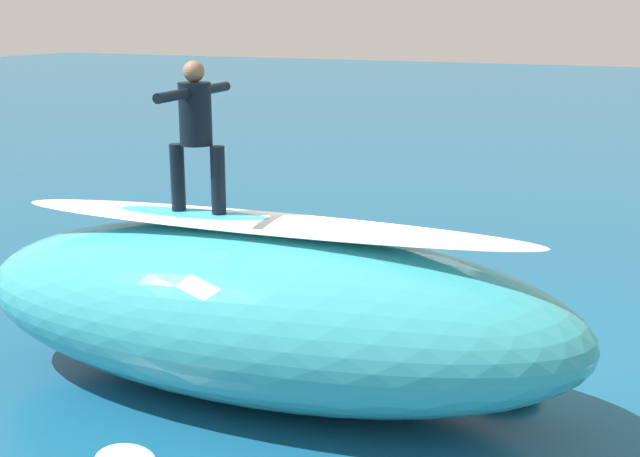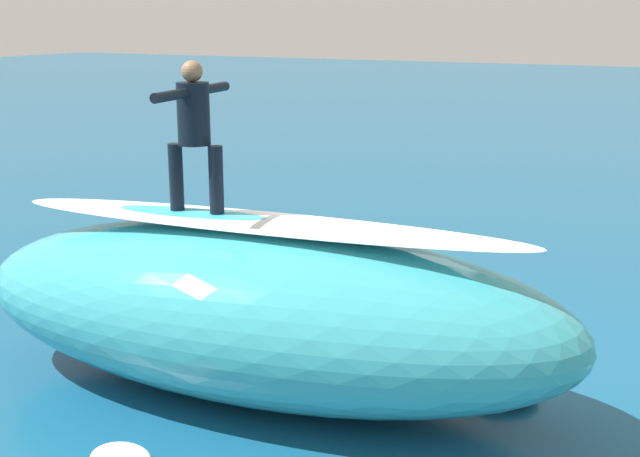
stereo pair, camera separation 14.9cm
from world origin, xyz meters
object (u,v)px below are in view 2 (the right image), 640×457
at_px(surfer_riding, 194,125).
at_px(surfboard_paddling, 410,295).
at_px(surfboard_riding, 197,216).
at_px(surfer_paddling, 418,285).

xyz_separation_m(surfer_riding, surfboard_paddling, (-1.05, -3.64, -2.79)).
distance_m(surfboard_riding, surfer_riding, 0.95).
height_order(surfboard_riding, surfboard_paddling, surfboard_riding).
bearing_deg(surfboard_paddling, surfboard_riding, 93.88).
bearing_deg(surfer_riding, surfboard_paddling, -112.65).
height_order(surfboard_riding, surfer_riding, surfer_riding).
bearing_deg(surfer_paddling, surfer_riding, 91.87).
bearing_deg(surfer_riding, surfer_paddling, -114.66).
bearing_deg(surfboard_riding, surfer_paddling, -114.66).
xyz_separation_m(surfer_riding, surfer_paddling, (-1.18, -3.59, -2.60)).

